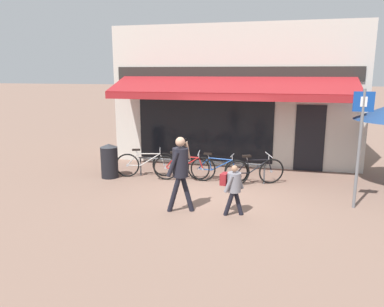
{
  "coord_description": "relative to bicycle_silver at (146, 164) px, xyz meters",
  "views": [
    {
      "loc": [
        1.76,
        -9.17,
        3.1
      ],
      "look_at": [
        -0.52,
        -0.09,
        1.05
      ],
      "focal_mm": 35.0,
      "sensor_mm": 36.0,
      "label": 1
    }
  ],
  "objects": [
    {
      "name": "litter_bin",
      "position": [
        -1.01,
        -0.37,
        0.13
      ],
      "size": [
        0.52,
        0.52,
        1.03
      ],
      "color": "black",
      "rests_on": "ground_plane"
    },
    {
      "name": "bicycle_blue",
      "position": [
        2.17,
        0.01,
        -0.02
      ],
      "size": [
        1.79,
        0.52,
        0.82
      ],
      "rotation": [
        -0.04,
        0.0,
        -0.04
      ],
      "color": "black",
      "rests_on": "ground_plane"
    },
    {
      "name": "pedestrian_child",
      "position": [
        2.97,
        -2.47,
        0.31
      ],
      "size": [
        0.53,
        0.42,
        1.14
      ],
      "rotation": [
        0.0,
        0.0,
        -0.19
      ],
      "color": "black",
      "rests_on": "ground_plane"
    },
    {
      "name": "bicycle_red",
      "position": [
        1.24,
        -0.16,
        0.01
      ],
      "size": [
        1.82,
        0.52,
        0.87
      ],
      "rotation": [
        0.06,
        0.0,
        0.12
      ],
      "color": "black",
      "rests_on": "ground_plane"
    },
    {
      "name": "ground_plane",
      "position": [
        2.25,
        -1.08,
        -0.38
      ],
      "size": [
        160.0,
        160.0,
        0.0
      ],
      "primitive_type": "plane",
      "color": "#846656"
    },
    {
      "name": "shop_front",
      "position": [
        2.3,
        3.38,
        1.92
      ],
      "size": [
        8.27,
        4.51,
        4.61
      ],
      "color": "beige",
      "rests_on": "ground_plane"
    },
    {
      "name": "bicycle_silver",
      "position": [
        0.0,
        0.0,
        0.0
      ],
      "size": [
        1.74,
        0.71,
        0.85
      ],
      "rotation": [
        -0.02,
        0.0,
        0.32
      ],
      "color": "black",
      "rests_on": "ground_plane"
    },
    {
      "name": "parking_sign",
      "position": [
        5.66,
        -1.34,
        1.28
      ],
      "size": [
        0.44,
        0.07,
        2.74
      ],
      "color": "slate",
      "rests_on": "ground_plane"
    },
    {
      "name": "pedestrian_adult",
      "position": [
        1.81,
        -2.53,
        0.67
      ],
      "size": [
        0.62,
        0.55,
        1.73
      ],
      "rotation": [
        0.0,
        0.0,
        -0.12
      ],
      "color": "black",
      "rests_on": "ground_plane"
    },
    {
      "name": "bike_rack_rail",
      "position": [
        1.66,
        0.08,
        0.1
      ],
      "size": [
        3.81,
        0.04,
        0.57
      ],
      "color": "#47494F",
      "rests_on": "ground_plane"
    },
    {
      "name": "bicycle_black",
      "position": [
        3.25,
        -0.09,
        0.01
      ],
      "size": [
        1.63,
        0.86,
        0.89
      ],
      "rotation": [
        0.1,
        0.0,
        0.45
      ],
      "color": "black",
      "rests_on": "ground_plane"
    }
  ]
}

